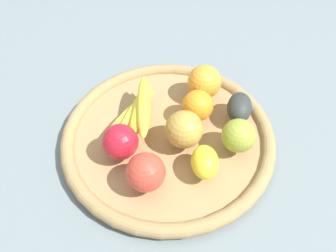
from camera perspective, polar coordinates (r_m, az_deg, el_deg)
The scene contains 11 objects.
ground_plane at distance 0.81m, azimuth 0.00°, elevation -2.55°, with size 2.40×2.40×0.00m, color slate.
basket at distance 0.80m, azimuth 0.00°, elevation -1.82°, with size 0.47×0.47×0.04m.
apple_1 at distance 0.68m, azimuth -3.53°, elevation -7.30°, with size 0.08×0.08×0.08m, color #CF402F.
orange_0 at distance 0.79m, azimuth 4.72°, elevation 3.25°, with size 0.07×0.07×0.07m, color orange.
apple_3 at distance 0.75m, azimuth 11.07°, elevation -1.50°, with size 0.07×0.07×0.07m, color #93A435.
banana_bunch at distance 0.78m, azimuth -4.93°, elevation 2.50°, with size 0.18×0.12×0.07m.
apple_0 at distance 0.74m, azimuth 2.56°, elevation -0.53°, with size 0.08×0.08×0.08m, color #B5913C.
apple_2 at distance 0.73m, azimuth -7.54°, elevation -2.48°, with size 0.07×0.07×0.07m, color red.
lemon_0 at distance 0.71m, azimuth 5.83°, elevation -5.69°, with size 0.07×0.05×0.05m, color yellow.
orange_1 at distance 0.84m, azimuth 5.76°, elevation 6.95°, with size 0.08×0.08×0.08m, color orange.
avocado at distance 0.81m, azimuth 11.21°, elevation 2.88°, with size 0.08×0.05×0.05m, color #2D3331.
Camera 1 is at (-0.49, -0.03, 0.64)m, focal length 38.57 mm.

